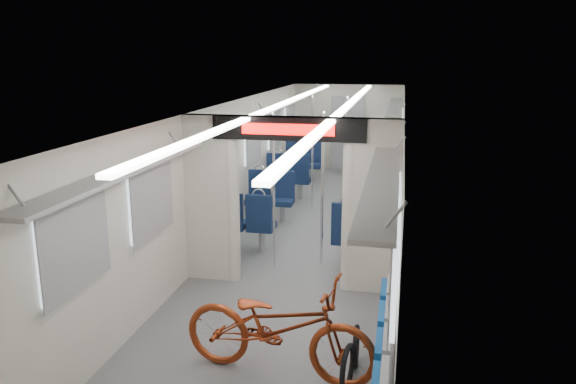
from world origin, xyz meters
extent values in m
plane|color=#515456|center=(0.00, 0.00, 0.00)|extent=(12.00, 12.00, 0.00)
cube|color=beige|center=(-1.45, 0.00, 1.15)|extent=(0.02, 12.00, 2.30)
cube|color=beige|center=(1.45, 0.00, 1.15)|extent=(0.02, 12.00, 2.30)
cube|color=beige|center=(0.00, 6.00, 1.15)|extent=(2.90, 0.02, 2.30)
cube|color=beige|center=(0.00, -6.00, 1.15)|extent=(2.90, 0.02, 2.30)
cube|color=silver|center=(0.00, 0.00, 2.30)|extent=(2.90, 12.00, 0.02)
cube|color=white|center=(-0.55, 0.00, 2.27)|extent=(0.12, 11.40, 0.04)
cube|color=white|center=(0.55, 0.00, 2.27)|extent=(0.12, 11.40, 0.04)
cube|color=beige|center=(-1.12, -2.00, 1.00)|extent=(0.65, 0.18, 2.00)
cube|color=beige|center=(1.12, -2.00, 1.00)|extent=(0.65, 0.18, 2.00)
cube|color=beige|center=(0.00, -2.00, 2.15)|extent=(2.90, 0.18, 0.30)
cylinder|color=beige|center=(-0.80, -2.00, 1.00)|extent=(0.20, 0.20, 2.00)
cylinder|color=beige|center=(0.80, -2.00, 1.00)|extent=(0.20, 0.20, 2.00)
cube|color=black|center=(0.00, -2.11, 2.15)|extent=(2.00, 0.03, 0.30)
cube|color=#FF0C07|center=(0.00, -2.13, 2.15)|extent=(1.20, 0.02, 0.14)
cube|color=silver|center=(-1.42, -4.80, 1.40)|extent=(0.04, 1.00, 0.75)
cube|color=silver|center=(1.42, -4.80, 1.40)|extent=(0.04, 1.00, 0.75)
cube|color=silver|center=(-1.42, -3.20, 1.40)|extent=(0.04, 1.00, 0.75)
cube|color=silver|center=(1.42, -3.20, 1.40)|extent=(0.04, 1.00, 0.75)
cube|color=silver|center=(-1.42, -0.50, 1.40)|extent=(0.04, 1.00, 0.75)
cube|color=silver|center=(1.42, -0.50, 1.40)|extent=(0.04, 1.00, 0.75)
cube|color=silver|center=(-1.42, 1.40, 1.40)|extent=(0.04, 1.00, 0.75)
cube|color=silver|center=(1.42, 1.40, 1.40)|extent=(0.04, 1.00, 0.75)
cube|color=silver|center=(-1.42, 3.30, 1.40)|extent=(0.04, 1.00, 0.75)
cube|color=silver|center=(1.42, 3.30, 1.40)|extent=(0.04, 1.00, 0.75)
cube|color=silver|center=(-1.42, 5.10, 1.40)|extent=(0.04, 1.00, 0.75)
cube|color=silver|center=(1.42, 5.10, 1.40)|extent=(0.04, 1.00, 0.75)
cube|color=gray|center=(-1.27, -4.00, 1.95)|extent=(0.30, 3.60, 0.04)
cube|color=gray|center=(1.27, -4.00, 1.95)|extent=(0.30, 3.60, 0.04)
cube|color=gray|center=(-1.27, 2.00, 1.95)|extent=(0.30, 7.60, 0.04)
cube|color=gray|center=(1.27, 2.00, 1.95)|extent=(0.30, 7.60, 0.04)
cube|color=gray|center=(0.00, 5.94, 1.00)|extent=(0.90, 0.05, 2.00)
imported|color=maroon|center=(0.34, -4.25, 0.51)|extent=(2.03, 0.93, 1.03)
cube|color=gray|center=(1.38, -4.87, 0.58)|extent=(0.06, 0.48, 0.55)
cube|color=navy|center=(1.32, -4.87, 0.58)|extent=(0.06, 0.44, 0.46)
cube|color=gray|center=(1.38, -4.32, 0.58)|extent=(0.06, 0.48, 0.55)
cube|color=navy|center=(1.32, -4.32, 0.58)|extent=(0.06, 0.44, 0.46)
cube|color=gray|center=(1.38, -3.77, 0.58)|extent=(0.06, 0.48, 0.55)
cube|color=navy|center=(1.32, -3.77, 0.58)|extent=(0.06, 0.44, 0.46)
torus|color=black|center=(1.03, -4.36, 0.20)|extent=(0.12, 0.45, 0.45)
torus|color=black|center=(1.07, -3.96, 0.20)|extent=(0.05, 0.45, 0.45)
cube|color=#0C1836|center=(-0.70, -0.78, 0.40)|extent=(0.42, 0.39, 0.10)
cylinder|color=gray|center=(-0.70, -0.78, 0.17)|extent=(0.10, 0.10, 0.35)
cube|color=#0C1836|center=(-0.70, -0.94, 0.70)|extent=(0.42, 0.07, 0.51)
torus|color=silver|center=(-0.70, -0.94, 0.96)|extent=(0.21, 0.03, 0.21)
cube|color=#0C1836|center=(-0.70, 0.79, 0.40)|extent=(0.42, 0.39, 0.10)
cylinder|color=gray|center=(-0.70, 0.79, 0.17)|extent=(0.10, 0.10, 0.35)
cube|color=#0C1836|center=(-0.70, 0.95, 0.70)|extent=(0.42, 0.07, 0.51)
torus|color=silver|center=(-0.70, 0.95, 0.96)|extent=(0.21, 0.03, 0.21)
cube|color=#0C1836|center=(-1.17, -0.78, 0.40)|extent=(0.42, 0.39, 0.10)
cylinder|color=gray|center=(-1.17, -0.78, 0.17)|extent=(0.10, 0.10, 0.35)
cube|color=#0C1836|center=(-1.17, -0.94, 0.70)|extent=(0.42, 0.07, 0.51)
torus|color=silver|center=(-1.17, -0.94, 0.96)|extent=(0.21, 0.03, 0.21)
cube|color=#0C1836|center=(-1.17, 0.79, 0.40)|extent=(0.42, 0.39, 0.10)
cylinder|color=gray|center=(-1.17, 0.79, 0.17)|extent=(0.10, 0.10, 0.35)
cube|color=#0C1836|center=(-1.17, 0.95, 0.70)|extent=(0.42, 0.07, 0.51)
torus|color=silver|center=(-1.17, 0.95, 0.96)|extent=(0.21, 0.03, 0.21)
cube|color=#0C1836|center=(0.70, -1.11, 0.40)|extent=(0.44, 0.41, 0.10)
cylinder|color=gray|center=(0.70, -1.11, 0.17)|extent=(0.10, 0.10, 0.35)
cube|color=#0C1836|center=(0.70, -1.28, 0.72)|extent=(0.44, 0.08, 0.54)
torus|color=silver|center=(0.70, -1.28, 0.99)|extent=(0.22, 0.03, 0.22)
cube|color=#0C1836|center=(0.70, 0.56, 0.40)|extent=(0.44, 0.41, 0.10)
cylinder|color=gray|center=(0.70, 0.56, 0.17)|extent=(0.10, 0.10, 0.35)
cube|color=#0C1836|center=(0.70, 0.72, 0.72)|extent=(0.44, 0.08, 0.54)
torus|color=silver|center=(0.70, 0.72, 0.99)|extent=(0.22, 0.03, 0.22)
cube|color=#0C1836|center=(1.17, -1.11, 0.40)|extent=(0.44, 0.41, 0.10)
cylinder|color=gray|center=(1.17, -1.11, 0.17)|extent=(0.10, 0.10, 0.35)
cube|color=#0C1836|center=(1.17, -1.28, 0.72)|extent=(0.44, 0.08, 0.54)
torus|color=silver|center=(1.17, -1.28, 0.99)|extent=(0.22, 0.03, 0.22)
cube|color=#0C1836|center=(1.17, 0.56, 0.40)|extent=(0.44, 0.41, 0.10)
cylinder|color=gray|center=(1.17, 0.56, 0.17)|extent=(0.10, 0.10, 0.35)
cube|color=#0C1836|center=(1.17, 0.72, 0.72)|extent=(0.44, 0.08, 0.54)
torus|color=silver|center=(1.17, 0.72, 0.99)|extent=(0.22, 0.03, 0.22)
cube|color=#0C1836|center=(-0.70, 2.67, 0.40)|extent=(0.46, 0.43, 0.10)
cylinder|color=gray|center=(-0.70, 2.67, 0.17)|extent=(0.10, 0.10, 0.35)
cube|color=#0C1836|center=(-0.70, 2.50, 0.73)|extent=(0.46, 0.08, 0.56)
torus|color=silver|center=(-0.70, 2.50, 1.01)|extent=(0.23, 0.03, 0.23)
cube|color=#0C1836|center=(-0.70, 4.39, 0.40)|extent=(0.46, 0.43, 0.10)
cylinder|color=gray|center=(-0.70, 4.39, 0.17)|extent=(0.10, 0.10, 0.35)
cube|color=#0C1836|center=(-0.70, 4.57, 0.73)|extent=(0.46, 0.08, 0.56)
torus|color=silver|center=(-0.70, 4.57, 1.01)|extent=(0.23, 0.03, 0.23)
cube|color=#0C1836|center=(-1.17, 2.67, 0.40)|extent=(0.46, 0.43, 0.10)
cylinder|color=gray|center=(-1.17, 2.67, 0.17)|extent=(0.10, 0.10, 0.35)
cube|color=#0C1836|center=(-1.17, 2.50, 0.73)|extent=(0.46, 0.08, 0.56)
torus|color=silver|center=(-1.17, 2.50, 1.01)|extent=(0.23, 0.03, 0.23)
cube|color=#0C1836|center=(-1.17, 4.39, 0.40)|extent=(0.46, 0.43, 0.10)
cylinder|color=gray|center=(-1.17, 4.39, 0.17)|extent=(0.10, 0.10, 0.35)
cube|color=#0C1836|center=(-1.17, 4.57, 0.73)|extent=(0.46, 0.08, 0.56)
torus|color=silver|center=(-1.17, 4.57, 1.01)|extent=(0.23, 0.03, 0.23)
cube|color=#0C1836|center=(0.70, 2.44, 0.40)|extent=(0.41, 0.38, 0.10)
cylinder|color=gray|center=(0.70, 2.44, 0.17)|extent=(0.10, 0.10, 0.35)
cube|color=#0C1836|center=(0.70, 2.29, 0.70)|extent=(0.41, 0.07, 0.50)
torus|color=silver|center=(0.70, 2.29, 0.95)|extent=(0.21, 0.03, 0.21)
cube|color=#0C1836|center=(0.70, 3.99, 0.40)|extent=(0.41, 0.38, 0.10)
cylinder|color=gray|center=(0.70, 3.99, 0.17)|extent=(0.10, 0.10, 0.35)
cube|color=#0C1836|center=(0.70, 4.14, 0.70)|extent=(0.41, 0.07, 0.50)
torus|color=silver|center=(0.70, 4.14, 0.95)|extent=(0.21, 0.03, 0.21)
cube|color=#0C1836|center=(1.17, 2.44, 0.40)|extent=(0.41, 0.38, 0.10)
cylinder|color=gray|center=(1.17, 2.44, 0.17)|extent=(0.10, 0.10, 0.35)
cube|color=#0C1836|center=(1.17, 2.29, 0.70)|extent=(0.41, 0.07, 0.50)
torus|color=silver|center=(1.17, 2.29, 0.95)|extent=(0.21, 0.03, 0.21)
cube|color=#0C1836|center=(1.17, 3.99, 0.40)|extent=(0.41, 0.38, 0.10)
cylinder|color=gray|center=(1.17, 3.99, 0.17)|extent=(0.10, 0.10, 0.35)
cube|color=#0C1836|center=(1.17, 4.14, 0.70)|extent=(0.41, 0.07, 0.50)
torus|color=silver|center=(1.17, 4.14, 0.95)|extent=(0.21, 0.03, 0.21)
cylinder|color=silver|center=(-0.34, -1.44, 1.15)|extent=(0.04, 0.04, 2.30)
cylinder|color=silver|center=(0.33, -1.20, 1.15)|extent=(0.04, 0.04, 2.30)
cylinder|color=silver|center=(-0.31, 1.87, 1.15)|extent=(0.04, 0.04, 2.30)
cylinder|color=silver|center=(0.37, 1.74, 1.15)|extent=(0.04, 0.04, 2.30)
camera|label=1|loc=(1.41, -9.09, 3.08)|focal=35.00mm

